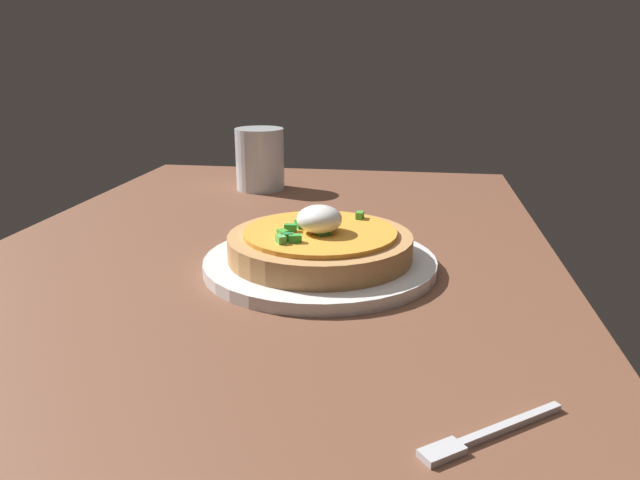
{
  "coord_description": "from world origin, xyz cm",
  "views": [
    {
      "loc": [
        -65.42,
        -17.0,
        25.34
      ],
      "look_at": [
        -4.01,
        -7.44,
        5.5
      ],
      "focal_mm": 33.62,
      "sensor_mm": 36.0,
      "label": 1
    }
  ],
  "objects": [
    {
      "name": "dining_table",
      "position": [
        0.0,
        0.0,
        1.09
      ],
      "size": [
        105.98,
        68.74,
        2.17
      ],
      "primitive_type": "cube",
      "color": "brown",
      "rests_on": "ground"
    },
    {
      "name": "plate",
      "position": [
        -4.01,
        -7.44,
        2.83
      ],
      "size": [
        25.53,
        25.53,
        1.33
      ],
      "primitive_type": "cylinder",
      "color": "silver",
      "rests_on": "dining_table"
    },
    {
      "name": "pizza",
      "position": [
        -4.06,
        -7.44,
        5.17
      ],
      "size": [
        20.16,
        20.16,
        6.06
      ],
      "color": "#B7814C",
      "rests_on": "plate"
    },
    {
      "name": "cup_near",
      "position": [
        33.78,
        8.88,
        6.88
      ],
      "size": [
        8.31,
        8.31,
        10.41
      ],
      "color": "silver",
      "rests_on": "dining_table"
    },
    {
      "name": "fork",
      "position": [
        -32.54,
        -22.11,
        2.42
      ],
      "size": [
        7.75,
        9.61,
        0.5
      ],
      "rotation": [
        0.0,
        0.0,
        2.23
      ],
      "color": "#B7B7BC",
      "rests_on": "dining_table"
    }
  ]
}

